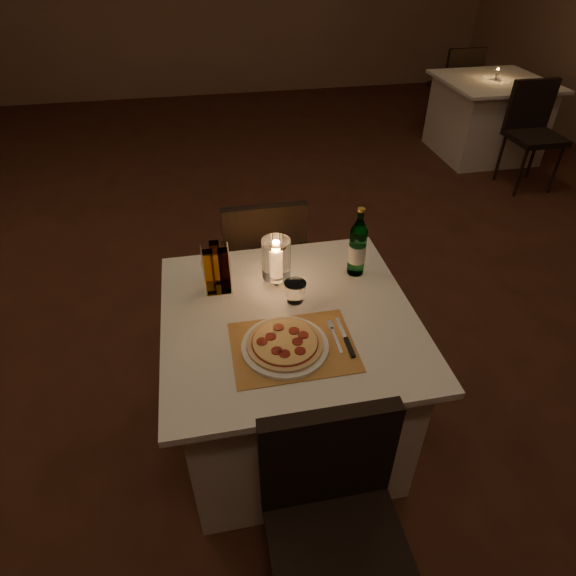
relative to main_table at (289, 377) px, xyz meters
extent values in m
cube|color=#452216|center=(-0.16, 0.71, -0.38)|extent=(8.00, 10.00, 0.02)
cube|color=silver|center=(0.00, 0.00, -0.02)|extent=(0.88, 0.88, 0.71)
cube|color=silver|center=(0.00, 0.00, 0.35)|extent=(1.00, 1.00, 0.03)
cube|color=black|center=(0.00, -0.80, 0.09)|extent=(0.42, 0.42, 0.05)
cube|color=black|center=(0.00, -0.61, 0.32)|extent=(0.42, 0.05, 0.42)
cylinder|color=black|center=(-0.17, -0.63, -0.15)|extent=(0.03, 0.03, 0.44)
cylinder|color=black|center=(0.17, -0.63, -0.15)|extent=(0.03, 0.03, 0.44)
cube|color=black|center=(0.00, 0.80, 0.09)|extent=(0.42, 0.42, 0.05)
cube|color=black|center=(0.00, 0.62, 0.32)|extent=(0.42, 0.05, 0.42)
cylinder|color=black|center=(0.17, 0.97, -0.15)|extent=(0.03, 0.03, 0.44)
cylinder|color=black|center=(-0.17, 0.97, -0.15)|extent=(0.03, 0.03, 0.44)
cylinder|color=black|center=(0.17, 0.63, -0.15)|extent=(0.03, 0.03, 0.44)
cylinder|color=black|center=(-0.17, 0.63, -0.15)|extent=(0.03, 0.03, 0.44)
cube|color=#B8803F|center=(-0.02, -0.18, 0.37)|extent=(0.45, 0.34, 0.00)
cylinder|color=white|center=(-0.05, -0.18, 0.38)|extent=(0.32, 0.32, 0.01)
cylinder|color=#D8B77F|center=(-0.05, -0.18, 0.39)|extent=(0.28, 0.28, 0.01)
cylinder|color=maroon|center=(-0.05, -0.18, 0.40)|extent=(0.24, 0.24, 0.00)
cylinder|color=#EACC7F|center=(-0.05, -0.18, 0.40)|extent=(0.24, 0.24, 0.00)
cylinder|color=maroon|center=(0.02, -0.16, 0.40)|extent=(0.04, 0.04, 0.00)
cylinder|color=maroon|center=(-0.01, -0.14, 0.40)|extent=(0.04, 0.04, 0.00)
cylinder|color=maroon|center=(-0.06, -0.11, 0.40)|extent=(0.04, 0.04, 0.00)
cylinder|color=maroon|center=(-0.10, -0.15, 0.40)|extent=(0.04, 0.04, 0.00)
cylinder|color=maroon|center=(-0.13, -0.17, 0.40)|extent=(0.04, 0.04, 0.00)
cylinder|color=maroon|center=(-0.09, -0.22, 0.40)|extent=(0.04, 0.04, 0.00)
cylinder|color=maroon|center=(-0.06, -0.24, 0.40)|extent=(0.04, 0.04, 0.00)
cylinder|color=maroon|center=(-0.01, -0.24, 0.40)|extent=(0.04, 0.04, 0.00)
cylinder|color=maroon|center=(-0.01, -0.19, 0.40)|extent=(0.04, 0.04, 0.00)
cube|color=silver|center=(0.15, -0.18, 0.37)|extent=(0.01, 0.14, 0.00)
cube|color=silver|center=(0.15, -0.09, 0.37)|extent=(0.02, 0.05, 0.00)
cube|color=black|center=(0.18, -0.23, 0.38)|extent=(0.02, 0.10, 0.01)
cube|color=silver|center=(0.18, -0.12, 0.37)|extent=(0.01, 0.12, 0.00)
cylinder|color=#5BA96F|center=(0.34, 0.23, 0.47)|extent=(0.07, 0.07, 0.21)
cylinder|color=#5BA96F|center=(0.34, 0.23, 0.65)|extent=(0.03, 0.03, 0.04)
cylinder|color=gold|center=(0.34, 0.23, 0.68)|extent=(0.03, 0.03, 0.01)
cylinder|color=silver|center=(0.34, 0.23, 0.47)|extent=(0.08, 0.08, 0.08)
cylinder|color=white|center=(-0.02, 0.19, 0.37)|extent=(0.11, 0.11, 0.01)
cylinder|color=white|center=(-0.02, 0.19, 0.40)|extent=(0.02, 0.02, 0.05)
cylinder|color=white|center=(-0.02, 0.19, 0.51)|extent=(0.12, 0.12, 0.17)
cylinder|color=white|center=(-0.02, 0.19, 0.49)|extent=(0.03, 0.03, 0.13)
ellipsoid|color=orange|center=(-0.02, 0.19, 0.57)|extent=(0.02, 0.02, 0.03)
cube|color=white|center=(-0.26, 0.23, 0.37)|extent=(0.12, 0.12, 0.01)
cylinder|color=white|center=(-0.32, 0.18, 0.46)|extent=(0.01, 0.01, 0.18)
cylinder|color=white|center=(-0.21, 0.18, 0.46)|extent=(0.01, 0.01, 0.18)
cylinder|color=white|center=(-0.32, 0.29, 0.46)|extent=(0.01, 0.01, 0.18)
cylinder|color=white|center=(-0.21, 0.29, 0.46)|extent=(0.01, 0.01, 0.18)
cube|color=#BF8C33|center=(-0.29, 0.20, 0.47)|extent=(0.04, 0.04, 0.20)
cube|color=#3F1E14|center=(-0.23, 0.20, 0.47)|extent=(0.04, 0.04, 0.20)
cube|color=#BF8C33|center=(-0.26, 0.26, 0.47)|extent=(0.04, 0.04, 0.20)
cube|color=silver|center=(2.64, 3.03, -0.02)|extent=(0.88, 0.88, 0.71)
cube|color=silver|center=(2.64, 3.03, 0.35)|extent=(1.00, 1.00, 0.03)
cube|color=black|center=(2.64, 2.23, 0.09)|extent=(0.42, 0.42, 0.05)
cube|color=black|center=(2.64, 2.41, 0.32)|extent=(0.42, 0.05, 0.42)
cylinder|color=black|center=(2.47, 2.06, -0.15)|extent=(0.03, 0.03, 0.44)
cylinder|color=black|center=(2.81, 2.06, -0.15)|extent=(0.03, 0.03, 0.44)
cylinder|color=black|center=(2.47, 2.40, -0.15)|extent=(0.03, 0.03, 0.44)
cylinder|color=black|center=(2.81, 2.40, -0.15)|extent=(0.03, 0.03, 0.44)
cube|color=black|center=(2.64, 3.83, 0.09)|extent=(0.42, 0.42, 0.05)
cube|color=black|center=(2.64, 3.64, 0.32)|extent=(0.42, 0.05, 0.42)
cylinder|color=black|center=(2.81, 4.00, -0.15)|extent=(0.03, 0.03, 0.44)
cylinder|color=black|center=(2.47, 4.00, -0.15)|extent=(0.03, 0.03, 0.44)
cylinder|color=black|center=(2.81, 3.66, -0.15)|extent=(0.03, 0.03, 0.44)
cylinder|color=black|center=(2.47, 3.66, -0.15)|extent=(0.03, 0.03, 0.44)
cylinder|color=white|center=(2.64, 3.03, 0.41)|extent=(0.03, 0.03, 0.09)
ellipsoid|color=orange|center=(2.64, 3.03, 0.46)|extent=(0.01, 0.01, 0.02)
camera|label=1|loc=(-0.28, -1.42, 1.62)|focal=30.00mm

